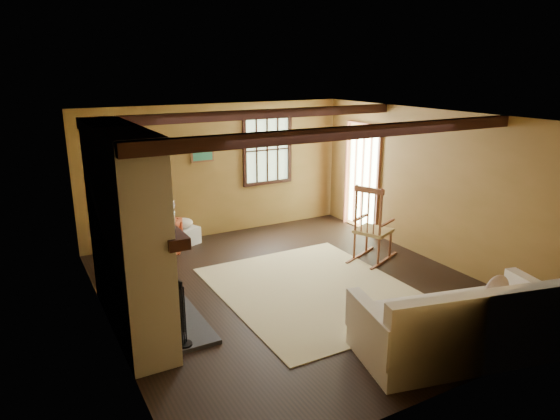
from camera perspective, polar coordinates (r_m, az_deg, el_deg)
ground at (r=7.18m, az=1.63°, el=-8.83°), size 5.50×5.50×0.00m
room_envelope at (r=6.98m, az=2.23°, el=4.61°), size 5.02×5.52×2.44m
fireplace at (r=6.02m, az=-16.90°, el=-3.23°), size 1.02×2.30×2.40m
rug at (r=7.12m, az=3.86°, el=-9.05°), size 2.50×3.00×0.01m
rocking_chair at (r=8.10m, az=10.47°, el=-2.13°), size 1.02×0.80×1.25m
sofa at (r=5.85m, az=20.05°, el=-12.51°), size 2.38×1.46×0.90m
firewood_pile at (r=8.83m, az=-17.33°, el=-3.90°), size 0.62×0.11×0.23m
laundry_basket at (r=8.94m, az=-10.98°, el=-2.96°), size 0.61×0.54×0.30m
basket_pillow at (r=8.86m, az=-11.06°, el=-1.50°), size 0.42×0.37×0.18m
armchair at (r=8.29m, az=-14.15°, el=-3.38°), size 1.00×0.99×0.66m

